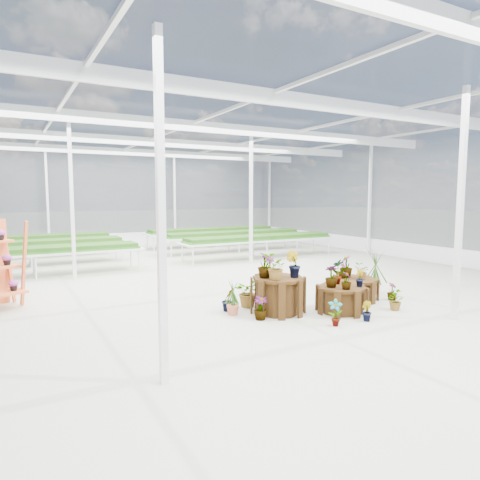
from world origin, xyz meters
TOP-DOWN VIEW (x-y plane):
  - ground_plane at (0.00, 0.00)m, footprint 24.00×24.00m
  - greenhouse_shell at (0.00, 0.00)m, footprint 18.00×24.00m
  - steel_frame at (0.00, 0.00)m, footprint 18.00×24.00m
  - nursery_benches at (0.00, 7.20)m, footprint 16.00×7.00m
  - plinth_tall at (0.18, -1.93)m, footprint 1.42×1.42m
  - plinth_mid at (1.38, -2.53)m, footprint 1.15×1.15m
  - plinth_low at (2.38, -1.83)m, footprint 1.25×1.25m
  - nursery_plants at (1.15, -1.77)m, footprint 4.51×2.60m

SIDE VIEW (x-z plane):
  - ground_plane at x=0.00m, z-range 0.00..0.00m
  - plinth_low at x=2.38m, z-range 0.00..0.50m
  - plinth_mid at x=1.38m, z-range 0.00..0.55m
  - plinth_tall at x=0.18m, z-range 0.00..0.76m
  - nursery_benches at x=0.00m, z-range 0.00..0.84m
  - nursery_plants at x=1.15m, z-range -0.11..1.23m
  - greenhouse_shell at x=0.00m, z-range 0.00..4.50m
  - steel_frame at x=0.00m, z-range 0.00..4.50m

